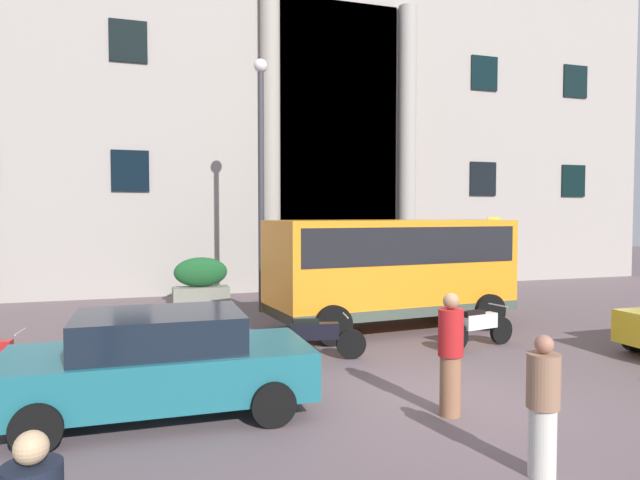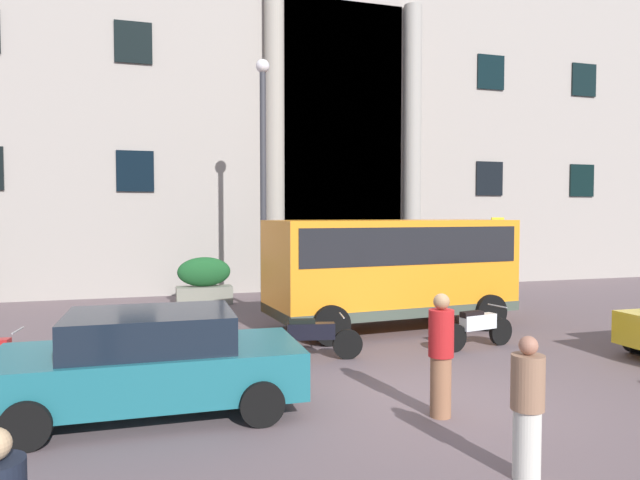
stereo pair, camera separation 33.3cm
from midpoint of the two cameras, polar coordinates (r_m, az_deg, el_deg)
ground_plane at (r=9.17m, az=11.64°, el=-16.26°), size 80.00×64.00×0.12m
office_building_facade at (r=26.36m, az=-8.31°, el=18.20°), size 35.21×9.61×19.99m
orange_minibus at (r=14.38m, az=6.55°, el=-2.40°), size 6.37×3.06×2.76m
bus_stop_sign at (r=18.03m, az=16.67°, el=-1.22°), size 0.44×0.08×2.81m
hedge_planter_far_east at (r=18.52m, az=-12.50°, el=-4.16°), size 1.76×0.74×1.52m
hedge_planter_entrance_right at (r=19.22m, az=-0.15°, el=-4.01°), size 1.69×0.91×1.41m
parked_estate_mid at (r=8.66m, az=-17.03°, el=-11.79°), size 4.33×2.14×1.49m
motorcycle_near_kerb at (r=12.75m, az=15.00°, el=-8.52°), size 1.92×0.63×0.89m
motorcycle_far_end at (r=11.31m, az=-1.62°, el=-9.83°), size 2.06×0.63×0.89m
pedestrian_man_crossing at (r=8.38m, az=11.98°, el=-11.23°), size 0.36×0.36×1.78m
pedestrian_woman_dark_dress at (r=6.82m, az=20.34°, el=-15.54°), size 0.36×0.36×1.58m
lamppost_plaza_centre at (r=16.79m, az=-6.57°, el=7.53°), size 0.40×0.40×7.44m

